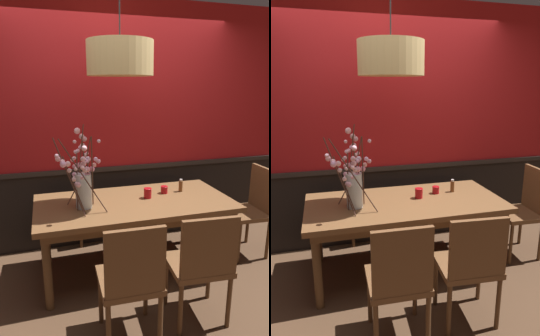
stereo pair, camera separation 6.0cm
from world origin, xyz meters
The scene contains 12 objects.
ground_plane centered at (0.00, 0.00, 0.00)m, with size 24.00×24.00×0.00m, color #4C3321.
back_wall centered at (0.00, 0.72, 1.33)m, with size 4.53×0.14×2.68m.
dining_table centered at (0.00, 0.00, 0.65)m, with size 1.86×0.91×0.73m.
chair_far_side_left centered at (-0.29, 0.84, 0.52)m, with size 0.48×0.43×0.91m.
chair_near_side_left centered at (-0.29, -0.90, 0.53)m, with size 0.43×0.43×0.95m.
chair_head_east_end centered at (1.32, -0.03, 0.54)m, with size 0.42×0.45×0.96m.
chair_near_side_right centered at (0.28, -0.84, 0.52)m, with size 0.47×0.44×0.92m.
vase_with_blossoms centered at (-0.49, -0.04, 0.96)m, with size 0.42×0.54×0.74m.
candle_holder_nearer_center centered at (0.15, 0.04, 0.78)m, with size 0.08×0.08×0.10m.
candle_holder_nearer_edge centered at (0.35, 0.12, 0.77)m, with size 0.07×0.07×0.08m.
condiment_bottle centered at (0.54, 0.13, 0.79)m, with size 0.04×0.04×0.13m.
pendant_lamp centered at (-0.13, 0.00, 2.02)m, with size 0.56×0.56×0.80m.
Camera 1 is at (-0.79, -2.67, 1.79)m, focal length 33.14 mm.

